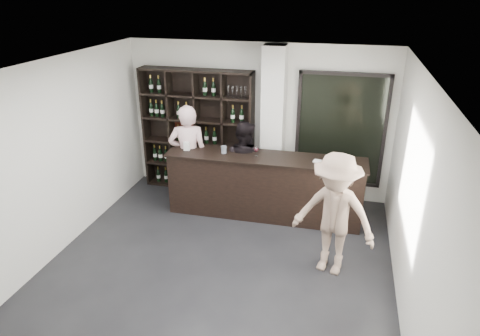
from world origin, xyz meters
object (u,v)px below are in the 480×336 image
(tasting_counter, at_px, (264,186))
(customer, at_px, (334,215))
(wine_shelf, at_px, (198,131))
(taster_pink, at_px, (188,156))
(taster_black, at_px, (243,164))

(tasting_counter, xyz_separation_m, customer, (1.24, -1.35, 0.34))
(wine_shelf, bearing_deg, taster_pink, -84.91)
(taster_pink, bearing_deg, tasting_counter, 159.70)
(taster_pink, bearing_deg, customer, 135.25)
(taster_black, xyz_separation_m, customer, (1.69, -1.64, 0.09))
(wine_shelf, height_order, taster_black, wine_shelf)
(taster_pink, xyz_separation_m, customer, (2.68, -1.45, -0.05))
(tasting_counter, xyz_separation_m, taster_black, (-0.45, 0.29, 0.25))
(tasting_counter, bearing_deg, taster_black, 146.50)
(wine_shelf, height_order, taster_pink, wine_shelf)
(wine_shelf, relative_size, tasting_counter, 0.70)
(tasting_counter, bearing_deg, taster_pink, 175.17)
(wine_shelf, relative_size, customer, 1.32)
(tasting_counter, relative_size, taster_pink, 1.79)
(tasting_counter, distance_m, customer, 1.87)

